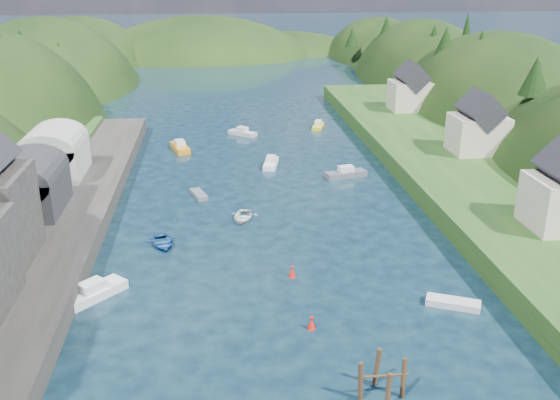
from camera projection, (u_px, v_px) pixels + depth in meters
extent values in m
plane|color=black|center=(263.00, 171.00, 84.91)|extent=(600.00, 600.00, 0.00)
ellipsoid|color=black|center=(50.00, 123.00, 146.74)|extent=(44.00, 75.56, 48.19)
ellipsoid|color=black|center=(83.00, 84.00, 185.26)|extent=(44.00, 75.56, 39.00)
ellipsoid|color=black|center=(494.00, 165.00, 115.57)|extent=(36.00, 75.56, 48.00)
ellipsoid|color=black|center=(421.00, 111.00, 155.37)|extent=(36.00, 75.56, 44.49)
ellipsoid|color=black|center=(379.00, 77.00, 193.94)|extent=(36.00, 75.56, 36.00)
ellipsoid|color=black|center=(202.00, 87.00, 199.13)|extent=(80.00, 60.00, 44.00)
ellipsoid|color=black|center=(286.00, 86.00, 211.90)|extent=(70.00, 56.00, 36.00)
cone|color=black|center=(1.00, 54.00, 98.20)|extent=(4.34, 4.34, 7.27)
cone|color=black|center=(18.00, 73.00, 108.83)|extent=(5.28, 5.28, 5.73)
cone|color=black|center=(21.00, 45.00, 118.09)|extent=(4.77, 4.77, 6.06)
cone|color=black|center=(60.00, 57.00, 125.66)|extent=(4.07, 4.07, 6.03)
cone|color=black|center=(57.00, 43.00, 140.06)|extent=(4.56, 4.56, 8.59)
cone|color=black|center=(53.00, 47.00, 147.64)|extent=(4.75, 4.75, 5.72)
cone|color=black|center=(81.00, 39.00, 159.42)|extent=(4.27, 4.27, 6.40)
cone|color=black|center=(535.00, 76.00, 84.87)|extent=(4.07, 4.07, 5.38)
cone|color=black|center=(504.00, 90.00, 97.49)|extent=(3.40, 3.40, 5.46)
cone|color=black|center=(480.00, 56.00, 107.86)|extent=(4.94, 4.94, 9.11)
cone|color=black|center=(445.00, 46.00, 114.78)|extent=(5.25, 5.25, 6.78)
cone|color=black|center=(466.00, 37.00, 121.24)|extent=(3.36, 3.36, 9.54)
cone|color=black|center=(434.00, 41.00, 135.41)|extent=(4.57, 4.57, 7.31)
cone|color=black|center=(407.00, 42.00, 152.57)|extent=(3.59, 3.59, 5.70)
cone|color=black|center=(386.00, 28.00, 156.77)|extent=(4.14, 4.14, 5.93)
cone|color=black|center=(352.00, 37.00, 168.51)|extent=(3.83, 3.83, 5.06)
cube|color=#2D2B28|center=(16.00, 275.00, 54.27)|extent=(12.00, 110.00, 2.00)
cube|color=#2D2D30|center=(28.00, 192.00, 65.12)|extent=(7.00, 9.00, 4.00)
cylinder|color=#2D2D30|center=(25.00, 174.00, 64.41)|extent=(7.00, 9.00, 7.00)
cube|color=#B2B2A8|center=(55.00, 159.00, 76.29)|extent=(7.00, 9.00, 4.00)
cylinder|color=#B2B2A8|center=(52.00, 144.00, 75.58)|extent=(7.00, 9.00, 7.00)
cube|color=#234719|center=(469.00, 180.00, 77.64)|extent=(16.00, 120.00, 2.40)
cube|color=beige|center=(478.00, 134.00, 84.18)|extent=(7.00, 6.00, 5.00)
cube|color=black|center=(480.00, 110.00, 83.00)|extent=(5.15, 6.24, 5.15)
cube|color=beige|center=(410.00, 95.00, 109.21)|extent=(7.00, 6.00, 5.00)
cube|color=black|center=(412.00, 76.00, 108.03)|extent=(5.15, 6.24, 5.15)
cylinder|color=#382314|center=(403.00, 382.00, 40.08)|extent=(0.32, 0.32, 3.43)
cylinder|color=#382314|center=(377.00, 370.00, 41.25)|extent=(0.32, 0.32, 3.43)
cylinder|color=#382314|center=(361.00, 385.00, 39.81)|extent=(0.32, 0.32, 3.43)
cylinder|color=#382314|center=(388.00, 397.00, 38.65)|extent=(0.32, 0.32, 3.43)
cylinder|color=#382314|center=(382.00, 376.00, 39.74)|extent=(3.35, 0.16, 0.16)
cone|color=red|center=(311.00, 323.00, 47.87)|extent=(0.70, 0.70, 0.90)
sphere|color=red|center=(312.00, 318.00, 47.69)|extent=(0.30, 0.30, 0.30)
cone|color=red|center=(292.00, 272.00, 55.91)|extent=(0.70, 0.70, 0.90)
sphere|color=red|center=(292.00, 267.00, 55.74)|extent=(0.30, 0.30, 0.30)
imported|color=silver|center=(243.00, 217.00, 68.61)|extent=(3.70, 4.66, 0.87)
cube|color=silver|center=(453.00, 303.00, 51.10)|extent=(4.54, 3.11, 0.61)
cube|color=#555861|center=(346.00, 174.00, 82.46)|extent=(5.82, 3.12, 0.78)
cube|color=silver|center=(346.00, 169.00, 82.19)|extent=(2.19, 1.71, 0.70)
cube|color=orange|center=(180.00, 148.00, 94.44)|extent=(3.41, 6.11, 0.81)
cube|color=silver|center=(180.00, 143.00, 94.16)|extent=(1.84, 2.32, 0.70)
cube|color=silver|center=(243.00, 133.00, 102.77)|extent=(4.83, 4.32, 0.69)
cube|color=silver|center=(242.00, 129.00, 102.52)|extent=(2.04, 1.95, 0.70)
cube|color=slate|center=(199.00, 194.00, 75.54)|extent=(2.32, 3.92, 0.52)
cube|color=yellow|center=(318.00, 126.00, 107.29)|extent=(2.87, 4.89, 0.65)
cube|color=silver|center=(318.00, 122.00, 107.04)|extent=(1.52, 1.87, 0.70)
cube|color=white|center=(93.00, 294.00, 52.30)|extent=(5.55, 5.66, 0.83)
cube|color=silver|center=(92.00, 286.00, 52.02)|extent=(2.44, 2.46, 0.70)
cube|color=white|center=(271.00, 164.00, 86.98)|extent=(2.66, 5.34, 0.72)
cube|color=silver|center=(271.00, 159.00, 86.72)|extent=(1.51, 1.99, 0.70)
imported|color=navy|center=(163.00, 243.00, 62.19)|extent=(3.89, 4.78, 0.87)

